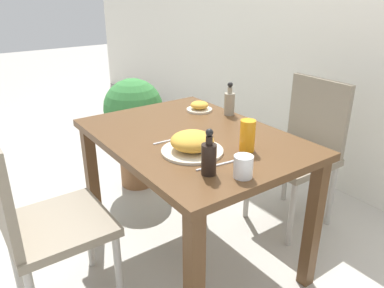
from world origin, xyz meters
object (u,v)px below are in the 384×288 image
(food_plate, at_px, (192,143))
(juice_glass, at_px, (247,136))
(condiment_bottle, at_px, (209,157))
(chair_near, at_px, (37,217))
(drink_cup, at_px, (243,167))
(sauce_bottle, at_px, (229,102))
(side_plate, at_px, (199,107))
(potted_plant_left, at_px, (134,119))
(chair_far, at_px, (302,145))

(food_plate, height_order, juice_glass, juice_glass)
(condiment_bottle, bearing_deg, juice_glass, 106.36)
(chair_near, distance_m, food_plate, 0.71)
(drink_cup, relative_size, sauce_bottle, 0.47)
(drink_cup, height_order, juice_glass, juice_glass)
(chair_near, bearing_deg, juice_glass, -113.61)
(drink_cup, xyz_separation_m, condiment_bottle, (-0.09, -0.09, 0.03))
(juice_glass, relative_size, sauce_bottle, 0.75)
(side_plate, bearing_deg, drink_cup, -25.03)
(chair_near, height_order, juice_glass, chair_near)
(food_plate, xyz_separation_m, drink_cup, (0.29, 0.02, 0.00))
(chair_near, xyz_separation_m, potted_plant_left, (-0.84, 0.88, 0.01))
(chair_near, distance_m, chair_far, 1.51)
(sauce_bottle, bearing_deg, chair_near, -86.76)
(drink_cup, bearing_deg, potted_plant_left, 170.02)
(sauce_bottle, height_order, condiment_bottle, same)
(sauce_bottle, bearing_deg, side_plate, -147.86)
(food_plate, xyz_separation_m, condiment_bottle, (0.20, -0.07, 0.03))
(chair_near, distance_m, juice_glass, 0.94)
(side_plate, distance_m, juice_glass, 0.60)
(side_plate, xyz_separation_m, sauce_bottle, (0.15, 0.09, 0.05))
(food_plate, bearing_deg, chair_near, -111.12)
(drink_cup, relative_size, condiment_bottle, 0.47)
(chair_far, bearing_deg, juice_glass, -71.81)
(chair_near, bearing_deg, drink_cup, -129.68)
(drink_cup, xyz_separation_m, sauce_bottle, (-0.59, 0.44, 0.03))
(chair_near, relative_size, condiment_bottle, 4.83)
(side_plate, height_order, condiment_bottle, condiment_bottle)
(chair_near, xyz_separation_m, side_plate, (-0.21, 0.99, 0.25))
(juice_glass, height_order, sauce_bottle, sauce_bottle)
(potted_plant_left, bearing_deg, sauce_bottle, 14.34)
(condiment_bottle, xyz_separation_m, potted_plant_left, (-1.28, 0.33, -0.28))
(chair_far, distance_m, sauce_bottle, 0.55)
(juice_glass, xyz_separation_m, condiment_bottle, (0.08, -0.27, 0.00))
(chair_near, bearing_deg, potted_plant_left, -46.32)
(drink_cup, bearing_deg, condiment_bottle, -136.20)
(chair_near, bearing_deg, side_plate, -77.91)
(chair_far, relative_size, condiment_bottle, 4.83)
(drink_cup, distance_m, sauce_bottle, 0.74)
(chair_far, relative_size, juice_glass, 6.42)
(chair_near, height_order, drink_cup, chair_near)
(chair_far, bearing_deg, potted_plant_left, -147.69)
(drink_cup, bearing_deg, side_plate, 154.97)
(juice_glass, xyz_separation_m, sauce_bottle, (-0.42, 0.26, 0.00))
(chair_far, xyz_separation_m, drink_cup, (0.40, -0.86, 0.26))
(chair_far, relative_size, potted_plant_left, 1.11)
(chair_far, xyz_separation_m, side_plate, (-0.35, -0.51, 0.25))
(juice_glass, distance_m, condiment_bottle, 0.28)
(chair_near, height_order, sauce_bottle, sauce_bottle)
(chair_far, xyz_separation_m, food_plate, (0.10, -0.89, 0.26))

